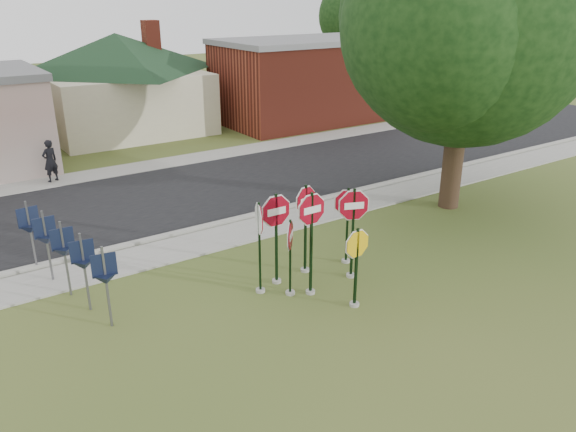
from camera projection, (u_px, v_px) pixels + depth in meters
ground at (350, 309)px, 13.54m from camera, size 120.00×120.00×0.00m
sidewalk_near at (238, 233)px, 17.76m from camera, size 60.00×1.60×0.06m
road at (180, 195)px, 21.23m from camera, size 60.00×7.00×0.04m
sidewalk_far at (139, 168)px, 24.54m from camera, size 60.00×1.60×0.06m
curb at (223, 222)px, 18.52m from camera, size 60.00×0.20×0.14m
stop_sign_center at (311, 229)px, 13.61m from camera, size 1.09×0.24×2.82m
stop_sign_yellow at (357, 259)px, 13.23m from camera, size 0.97×0.24×2.14m
stop_sign_left at (290, 249)px, 13.76m from camera, size 0.69×0.75×2.13m
stop_sign_right at (353, 220)px, 14.51m from camera, size 1.06×0.44×2.61m
stop_sign_back_right at (306, 217)px, 14.81m from camera, size 1.00×0.26×2.60m
stop_sign_back_left at (276, 225)px, 14.21m from camera, size 1.16×0.24×2.59m
stop_sign_far_right at (348, 216)px, 15.40m from camera, size 0.90×0.59×2.32m
stop_sign_far_left at (259, 235)px, 13.76m from camera, size 0.37×0.99×2.54m
route_sign_row at (64, 251)px, 13.74m from camera, size 1.43×4.63×2.00m
building_house at (118, 63)px, 30.19m from camera, size 11.60×11.60×6.20m
building_brick at (306, 80)px, 33.16m from camera, size 10.20×6.20×4.75m
oak_tree at (469, 17)px, 17.79m from camera, size 11.91×11.31×10.58m
bg_tree_right at (355, 16)px, 42.99m from camera, size 5.60×5.60×8.40m
pedestrian at (50, 161)px, 22.34m from camera, size 0.73×0.60×1.70m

